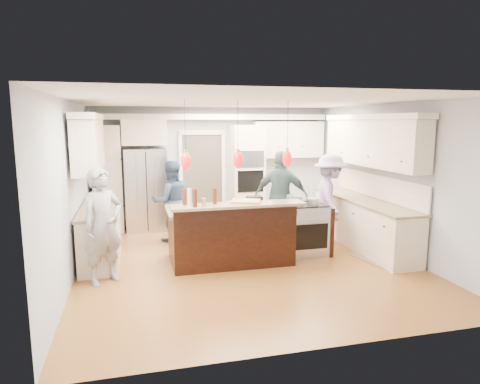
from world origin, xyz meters
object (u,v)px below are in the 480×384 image
(refrigerator, at_px, (146,190))
(kitchen_island, at_px, (230,233))
(person_bar_end, at_px, (103,226))
(island_range, at_px, (305,229))
(person_far_left, at_px, (171,201))

(refrigerator, xyz_separation_m, kitchen_island, (1.30, -2.57, -0.42))
(refrigerator, distance_m, kitchen_island, 2.91)
(kitchen_island, distance_m, person_bar_end, 2.13)
(refrigerator, height_order, person_bar_end, refrigerator)
(island_range, height_order, person_bar_end, person_bar_end)
(refrigerator, distance_m, person_bar_end, 3.17)
(island_range, bearing_deg, person_bar_end, -170.13)
(kitchen_island, height_order, person_bar_end, person_bar_end)
(person_far_left, bearing_deg, island_range, 139.73)
(refrigerator, relative_size, person_bar_end, 1.04)
(person_bar_end, height_order, person_far_left, person_bar_end)
(refrigerator, height_order, person_far_left, refrigerator)
(island_range, distance_m, person_bar_end, 3.51)
(refrigerator, height_order, island_range, refrigerator)
(kitchen_island, xyz_separation_m, person_far_left, (-0.85, 1.53, 0.33))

